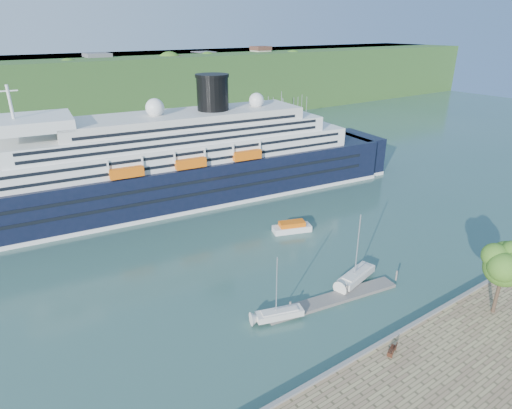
{
  "coord_description": "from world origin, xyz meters",
  "views": [
    {
      "loc": [
        -33.83,
        -23.98,
        34.25
      ],
      "look_at": [
        3.07,
        30.0,
        6.85
      ],
      "focal_mm": 30.0,
      "sensor_mm": 36.0,
      "label": 1
    }
  ],
  "objects": [
    {
      "name": "sailboat_white_far",
      "position": [
        7.84,
        11.38,
        5.17
      ],
      "size": [
        8.31,
        4.05,
        10.34
      ],
      "primitive_type": null,
      "rotation": [
        0.0,
        0.0,
        0.24
      ],
      "color": "silver",
      "rests_on": "ground"
    },
    {
      "name": "sailboat_white_near",
      "position": [
        -6.49,
        10.79,
        4.31
      ],
      "size": [
        6.93,
        3.72,
        8.62
      ],
      "primitive_type": null,
      "rotation": [
        0.0,
        0.0,
        -0.3
      ],
      "color": "silver",
      "rests_on": "ground"
    },
    {
      "name": "park_bench",
      "position": [
        -0.63,
        -1.84,
        1.57
      ],
      "size": [
        1.93,
        1.36,
        1.14
      ],
      "primitive_type": null,
      "rotation": [
        0.0,
        0.0,
        0.4
      ],
      "color": "#4C2515",
      "rests_on": "promenade"
    },
    {
      "name": "far_hillside",
      "position": [
        0.0,
        145.0,
        12.0
      ],
      "size": [
        400.0,
        50.0,
        24.0
      ],
      "primitive_type": "cube",
      "color": "#2B5321",
      "rests_on": "ground"
    },
    {
      "name": "cruise_ship",
      "position": [
        -3.24,
        55.08,
        12.76
      ],
      "size": [
        114.8,
        30.17,
        25.52
      ],
      "primitive_type": null,
      "rotation": [
        0.0,
        0.0,
        -0.12
      ],
      "color": "black",
      "rests_on": "ground"
    },
    {
      "name": "quay_coping",
      "position": [
        0.0,
        -0.2,
        1.15
      ],
      "size": [
        220.0,
        0.5,
        0.3
      ],
      "primitive_type": "cube",
      "color": "slate",
      "rests_on": "promenade"
    },
    {
      "name": "promenade_tree",
      "position": [
        15.89,
        -4.14,
        6.24
      ],
      "size": [
        6.33,
        6.33,
        10.48
      ],
      "primitive_type": null,
      "color": "#336A1C",
      "rests_on": "promenade"
    },
    {
      "name": "tender_launch",
      "position": [
        10.54,
        29.48,
        0.96
      ],
      "size": [
        7.35,
        4.54,
        1.92
      ],
      "primitive_type": null,
      "rotation": [
        0.0,
        0.0,
        -0.34
      ],
      "color": "orange",
      "rests_on": "ground"
    },
    {
      "name": "floating_pontoon",
      "position": [
        1.92,
        9.97,
        0.22
      ],
      "size": [
        19.89,
        5.55,
        0.44
      ],
      "primitive_type": null,
      "rotation": [
        0.0,
        0.0,
        -0.16
      ],
      "color": "gray",
      "rests_on": "ground"
    },
    {
      "name": "ground",
      "position": [
        0.0,
        0.0,
        0.0
      ],
      "size": [
        400.0,
        400.0,
        0.0
      ],
      "primitive_type": "plane",
      "color": "#30554C",
      "rests_on": "ground"
    }
  ]
}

